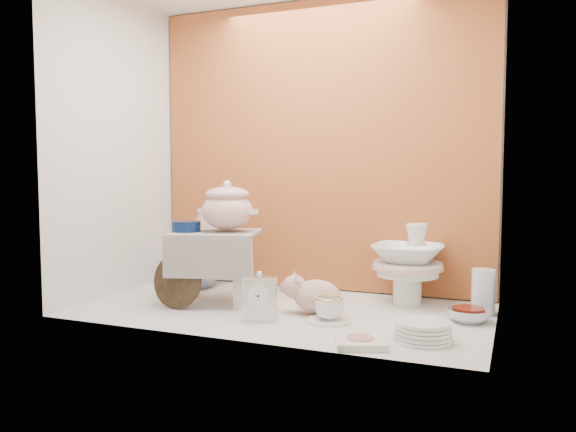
# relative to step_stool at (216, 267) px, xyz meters

# --- Properties ---
(ground) EXTENTS (1.80, 1.80, 0.00)m
(ground) POSITION_rel_step_stool_xyz_m (0.34, -0.01, -0.17)
(ground) COLOR silver
(ground) RESTS_ON ground
(niche_shell) EXTENTS (1.86, 1.03, 1.53)m
(niche_shell) POSITION_rel_step_stool_xyz_m (0.34, 0.17, 0.76)
(niche_shell) COLOR #A55429
(niche_shell) RESTS_ON ground
(step_stool) EXTENTS (0.47, 0.44, 0.34)m
(step_stool) POSITION_rel_step_stool_xyz_m (0.00, 0.00, 0.00)
(step_stool) COLOR silver
(step_stool) RESTS_ON ground
(soup_tureen) EXTENTS (0.30, 0.30, 0.24)m
(soup_tureen) POSITION_rel_step_stool_xyz_m (0.05, 0.02, 0.29)
(soup_tureen) COLOR white
(soup_tureen) RESTS_ON step_stool
(cobalt_bowl) EXTENTS (0.15, 0.15, 0.05)m
(cobalt_bowl) POSITION_rel_step_stool_xyz_m (-0.13, -0.05, 0.19)
(cobalt_bowl) COLOR #091D4A
(cobalt_bowl) RESTS_ON step_stool
(floral_platter) EXTENTS (0.46, 0.28, 0.42)m
(floral_platter) POSITION_rel_step_stool_xyz_m (-0.33, 0.41, 0.04)
(floral_platter) COLOR white
(floral_platter) RESTS_ON ground
(blue_white_vase) EXTENTS (0.32, 0.32, 0.27)m
(blue_white_vase) POSITION_rel_step_stool_xyz_m (-0.27, 0.27, -0.04)
(blue_white_vase) COLOR silver
(blue_white_vase) RESTS_ON ground
(lacquer_tray) EXTENTS (0.25, 0.07, 0.25)m
(lacquer_tray) POSITION_rel_step_stool_xyz_m (-0.11, -0.16, -0.04)
(lacquer_tray) COLOR black
(lacquer_tray) RESTS_ON ground
(mantel_clock) EXTENTS (0.15, 0.08, 0.20)m
(mantel_clock) POSITION_rel_step_stool_xyz_m (0.33, -0.22, -0.07)
(mantel_clock) COLOR silver
(mantel_clock) RESTS_ON ground
(plush_pig) EXTENTS (0.31, 0.25, 0.16)m
(plush_pig) POSITION_rel_step_stool_xyz_m (0.52, -0.04, -0.09)
(plush_pig) COLOR tan
(plush_pig) RESTS_ON ground
(teacup_saucer) EXTENTS (0.20, 0.20, 0.01)m
(teacup_saucer) POSITION_rel_step_stool_xyz_m (0.61, -0.14, -0.16)
(teacup_saucer) COLOR white
(teacup_saucer) RESTS_ON ground
(gold_rim_teacup) EXTENTS (0.13, 0.13, 0.09)m
(gold_rim_teacup) POSITION_rel_step_stool_xyz_m (0.61, -0.14, -0.11)
(gold_rim_teacup) COLOR white
(gold_rim_teacup) RESTS_ON teacup_saucer
(lattice_dish) EXTENTS (0.23, 0.23, 0.02)m
(lattice_dish) POSITION_rel_step_stool_xyz_m (0.81, -0.39, -0.16)
(lattice_dish) COLOR white
(lattice_dish) RESTS_ON ground
(dinner_plate_stack) EXTENTS (0.25, 0.25, 0.07)m
(dinner_plate_stack) POSITION_rel_step_stool_xyz_m (1.00, -0.26, -0.13)
(dinner_plate_stack) COLOR white
(dinner_plate_stack) RESTS_ON ground
(crystal_bowl) EXTENTS (0.20, 0.20, 0.05)m
(crystal_bowl) POSITION_rel_step_stool_xyz_m (1.14, 0.08, -0.14)
(crystal_bowl) COLOR silver
(crystal_bowl) RESTS_ON ground
(clear_glass_vase) EXTENTS (0.12, 0.12, 0.20)m
(clear_glass_vase) POSITION_rel_step_stool_xyz_m (1.18, 0.23, -0.07)
(clear_glass_vase) COLOR silver
(clear_glass_vase) RESTS_ON ground
(porcelain_tower) EXTENTS (0.39, 0.39, 0.38)m
(porcelain_tower) POSITION_rel_step_stool_xyz_m (0.84, 0.32, 0.02)
(porcelain_tower) COLOR white
(porcelain_tower) RESTS_ON ground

